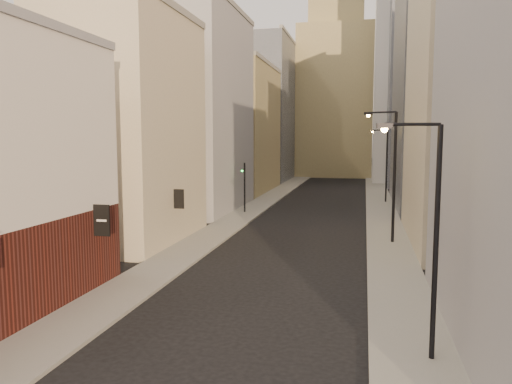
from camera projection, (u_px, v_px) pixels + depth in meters
name	position (u px, v px, depth m)	size (l,w,h in m)	color
sidewalk_left	(274.00, 196.00, 63.44)	(3.00, 140.00, 0.15)	gray
sidewalk_right	(379.00, 198.00, 60.70)	(3.00, 140.00, 0.15)	gray
left_bldg_beige	(126.00, 130.00, 35.57)	(8.00, 12.00, 16.00)	#B9AD8F
left_bldg_grey	(198.00, 112.00, 50.89)	(8.00, 16.00, 20.00)	#9A9BA0
left_bldg_tan	(241.00, 130.00, 68.54)	(8.00, 18.00, 17.00)	#978859
left_bldg_wingrid	(268.00, 111.00, 87.58)	(8.00, 20.00, 24.00)	gray
right_bldg_beige	(475.00, 100.00, 34.16)	(8.00, 16.00, 20.00)	#B9AD8F
right_bldg_wingrid	(436.00, 85.00, 53.26)	(8.00, 20.00, 26.00)	gray
highrise	(455.00, 20.00, 77.80)	(21.00, 23.00, 51.20)	gray
clock_tower	(336.00, 84.00, 96.29)	(14.00, 14.00, 44.90)	#978859
white_tower	(400.00, 68.00, 80.26)	(8.00, 8.00, 41.50)	silver
streetlamp_near	(430.00, 228.00, 16.19)	(2.08, 0.45, 7.95)	black
streetlamp_mid	(391.00, 169.00, 34.70)	(2.27, 1.17, 9.27)	black
streetlamp_far	(385.00, 161.00, 56.30)	(2.05, 1.01, 8.32)	black
traffic_light_left	(245.00, 179.00, 48.78)	(0.54, 0.43, 5.00)	black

